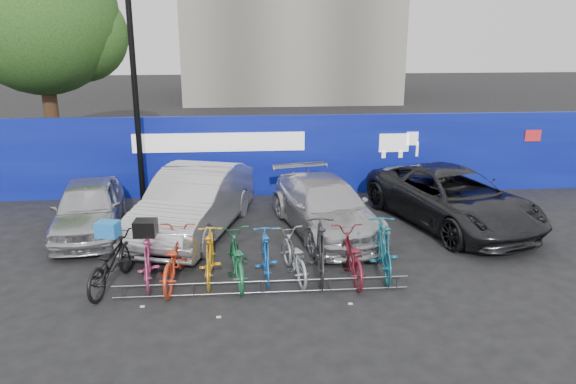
{
  "coord_description": "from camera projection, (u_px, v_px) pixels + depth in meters",
  "views": [
    {
      "loc": [
        -0.3,
        -10.27,
        4.91
      ],
      "look_at": [
        0.7,
        2.0,
        1.25
      ],
      "focal_mm": 35.0,
      "sensor_mm": 36.0,
      "label": 1
    }
  ],
  "objects": [
    {
      "name": "bike_4",
      "position": [
        236.0,
        258.0,
        11.12
      ],
      "size": [
        0.86,
        1.92,
        0.98
      ],
      "primitive_type": "imported",
      "rotation": [
        0.0,
        0.0,
        3.26
      ],
      "color": "#1F6D40",
      "rests_on": "ground"
    },
    {
      "name": "car_0",
      "position": [
        89.0,
        208.0,
        13.63
      ],
      "size": [
        2.08,
        4.07,
        1.33
      ],
      "primitive_type": "imported",
      "rotation": [
        0.0,
        0.0,
        0.14
      ],
      "color": "#AEAFB3",
      "rests_on": "ground"
    },
    {
      "name": "bike_7",
      "position": [
        321.0,
        249.0,
        11.3
      ],
      "size": [
        0.71,
        1.98,
        1.17
      ],
      "primitive_type": "imported",
      "rotation": [
        0.0,
        0.0,
        3.06
      ],
      "color": "#27272A",
      "rests_on": "ground"
    },
    {
      "name": "tree",
      "position": [
        48.0,
        21.0,
        18.88
      ],
      "size": [
        5.4,
        5.2,
        7.8
      ],
      "color": "#382314",
      "rests_on": "ground"
    },
    {
      "name": "bike_3",
      "position": [
        210.0,
        256.0,
        11.16
      ],
      "size": [
        0.5,
        1.72,
        1.03
      ],
      "primitive_type": "imported",
      "rotation": [
        0.0,
        0.0,
        3.13
      ],
      "color": "gold",
      "rests_on": "ground"
    },
    {
      "name": "bike_0",
      "position": [
        111.0,
        262.0,
        10.86
      ],
      "size": [
        1.12,
        2.11,
        1.05
      ],
      "primitive_type": "imported",
      "rotation": [
        0.0,
        0.0,
        2.92
      ],
      "color": "black",
      "rests_on": "ground"
    },
    {
      "name": "car_3",
      "position": [
        452.0,
        198.0,
        14.24
      ],
      "size": [
        3.84,
        5.65,
        1.44
      ],
      "primitive_type": "imported",
      "rotation": [
        0.0,
        0.0,
        0.31
      ],
      "color": "black",
      "rests_on": "ground"
    },
    {
      "name": "bike_2",
      "position": [
        174.0,
        258.0,
        11.02
      ],
      "size": [
        0.87,
        2.08,
        1.07
      ],
      "primitive_type": "imported",
      "rotation": [
        0.0,
        0.0,
        3.06
      ],
      "color": "red",
      "rests_on": "ground"
    },
    {
      "name": "car_1",
      "position": [
        194.0,
        202.0,
        13.61
      ],
      "size": [
        3.01,
        5.16,
        1.61
      ],
      "primitive_type": "imported",
      "rotation": [
        0.0,
        0.0,
        -0.29
      ],
      "color": "#B2B2B7",
      "rests_on": "ground"
    },
    {
      "name": "hoarding",
      "position": [
        254.0,
        156.0,
        16.63
      ],
      "size": [
        22.0,
        0.18,
        2.4
      ],
      "color": "#090F7F",
      "rests_on": "ground"
    },
    {
      "name": "bike_5",
      "position": [
        266.0,
        255.0,
        11.27
      ],
      "size": [
        0.5,
        1.66,
        0.99
      ],
      "primitive_type": "imported",
      "rotation": [
        0.0,
        0.0,
        3.16
      ],
      "color": "blue",
      "rests_on": "ground"
    },
    {
      "name": "bike_6",
      "position": [
        294.0,
        256.0,
        11.31
      ],
      "size": [
        0.9,
        1.83,
        0.92
      ],
      "primitive_type": "imported",
      "rotation": [
        0.0,
        0.0,
        3.31
      ],
      "color": "#9A9EA1",
      "rests_on": "ground"
    },
    {
      "name": "lamppost",
      "position": [
        135.0,
        89.0,
        15.22
      ],
      "size": [
        0.25,
        0.5,
        6.11
      ],
      "color": "black",
      "rests_on": "ground"
    },
    {
      "name": "cargo_crate",
      "position": [
        108.0,
        229.0,
        10.66
      ],
      "size": [
        0.47,
        0.4,
        0.29
      ],
      "primitive_type": "cube",
      "rotation": [
        0.0,
        0.0,
        -0.25
      ],
      "color": "blue",
      "rests_on": "bike_0"
    },
    {
      "name": "bike_rack",
      "position": [
        262.0,
        287.0,
        10.62
      ],
      "size": [
        5.6,
        0.03,
        0.3
      ],
      "color": "#595B60",
      "rests_on": "ground"
    },
    {
      "name": "bike_1",
      "position": [
        148.0,
        259.0,
        11.03
      ],
      "size": [
        0.67,
        1.72,
        1.0
      ],
      "primitive_type": "imported",
      "rotation": [
        0.0,
        0.0,
        3.26
      ],
      "color": "#C44278",
      "rests_on": "ground"
    },
    {
      "name": "cargo_topcase",
      "position": [
        145.0,
        228.0,
        10.84
      ],
      "size": [
        0.44,
        0.4,
        0.31
      ],
      "primitive_type": "cube",
      "rotation": [
        0.0,
        0.0,
        -0.06
      ],
      "color": "black",
      "rests_on": "bike_1"
    },
    {
      "name": "ground",
      "position": [
        261.0,
        281.0,
        11.24
      ],
      "size": [
        100.0,
        100.0,
        0.0
      ],
      "primitive_type": "plane",
      "color": "black",
      "rests_on": "ground"
    },
    {
      "name": "car_2",
      "position": [
        326.0,
        207.0,
        13.75
      ],
      "size": [
        2.71,
        4.75,
        1.3
      ],
      "primitive_type": "imported",
      "rotation": [
        0.0,
        0.0,
        0.21
      ],
      "color": "#B9B9BE",
      "rests_on": "ground"
    },
    {
      "name": "bike_8",
      "position": [
        351.0,
        255.0,
        11.26
      ],
      "size": [
        0.69,
        1.87,
        0.98
      ],
      "primitive_type": "imported",
      "rotation": [
        0.0,
        0.0,
        3.17
      ],
      "color": "maroon",
      "rests_on": "ground"
    },
    {
      "name": "bike_9",
      "position": [
        383.0,
        248.0,
        11.4
      ],
      "size": [
        0.7,
        1.94,
        1.14
      ],
      "primitive_type": "imported",
      "rotation": [
        0.0,
        0.0,
        3.06
      ],
      "color": "#166277",
      "rests_on": "ground"
    }
  ]
}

